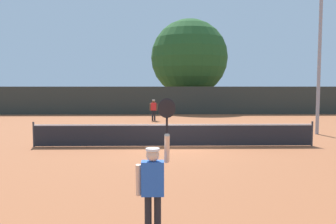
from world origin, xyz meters
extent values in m
plane|color=#9E5633|center=(0.00, 0.00, 0.00)|extent=(120.00, 120.00, 0.00)
cube|color=#232328|center=(0.00, 0.00, 0.48)|extent=(11.98, 0.03, 0.91)
cube|color=white|center=(0.00, 0.00, 0.93)|extent=(11.98, 0.04, 0.06)
cylinder|color=#333338|center=(-5.99, 0.00, 0.54)|extent=(0.08, 0.08, 1.07)
cylinder|color=#333338|center=(5.99, 0.00, 0.54)|extent=(0.08, 0.08, 1.07)
cube|color=#2D332D|center=(0.00, 16.55, 1.25)|extent=(35.57, 0.12, 2.49)
cube|color=blue|center=(-0.69, -9.15, 1.08)|extent=(0.38, 0.22, 0.58)
sphere|color=beige|center=(-0.69, -9.15, 1.47)|extent=(0.22, 0.22, 0.22)
cylinder|color=white|center=(-0.69, -9.15, 1.57)|extent=(0.23, 0.23, 0.04)
cylinder|color=black|center=(-0.77, -9.15, 0.39)|extent=(0.12, 0.12, 0.79)
cylinder|color=black|center=(-0.61, -9.15, 0.39)|extent=(0.12, 0.12, 0.79)
cylinder|color=beige|center=(-0.93, -9.15, 1.05)|extent=(0.09, 0.17, 0.55)
cylinder|color=beige|center=(-0.45, -9.07, 1.56)|extent=(0.09, 0.31, 0.53)
cylinder|color=black|center=(-0.45, -9.01, 1.95)|extent=(0.04, 0.11, 0.28)
ellipsoid|color=black|center=(-0.45, -8.95, 2.24)|extent=(0.30, 0.13, 0.36)
cube|color=red|center=(-1.11, 10.87, 1.05)|extent=(0.38, 0.22, 0.57)
sphere|color=brown|center=(-1.11, 10.87, 1.43)|extent=(0.22, 0.22, 0.22)
cylinder|color=white|center=(-1.11, 10.87, 1.52)|extent=(0.23, 0.23, 0.04)
cylinder|color=black|center=(-1.19, 10.87, 0.38)|extent=(0.12, 0.12, 0.76)
cylinder|color=black|center=(-1.03, 10.87, 0.38)|extent=(0.12, 0.12, 0.76)
cylinder|color=brown|center=(-1.35, 10.87, 1.02)|extent=(0.09, 0.17, 0.54)
cylinder|color=brown|center=(-0.87, 10.87, 1.02)|extent=(0.09, 0.15, 0.54)
sphere|color=#CCE033|center=(-2.19, 0.64, 0.03)|extent=(0.07, 0.07, 0.07)
cylinder|color=gray|center=(7.83, 3.61, 4.67)|extent=(0.18, 0.18, 9.33)
cylinder|color=brown|center=(2.39, 21.82, 1.25)|extent=(0.56, 0.56, 2.50)
sphere|color=#235123|center=(2.39, 21.82, 5.48)|extent=(7.94, 7.94, 7.94)
cube|color=red|center=(6.75, 24.15, 0.60)|extent=(2.30, 4.37, 0.90)
cube|color=#2D333D|center=(6.75, 23.85, 1.37)|extent=(1.91, 2.36, 0.64)
cylinder|color=black|center=(5.90, 25.55, 0.30)|extent=(0.22, 0.60, 0.60)
cylinder|color=black|center=(7.60, 25.55, 0.30)|extent=(0.22, 0.60, 0.60)
cylinder|color=black|center=(5.90, 22.75, 0.30)|extent=(0.22, 0.60, 0.60)
cylinder|color=black|center=(7.60, 22.75, 0.30)|extent=(0.22, 0.60, 0.60)
camera|label=1|loc=(-0.54, -14.93, 2.64)|focal=37.49mm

